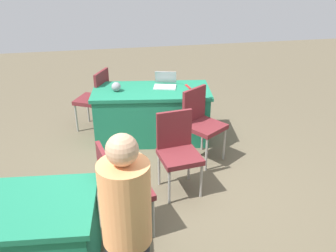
{
  "coord_description": "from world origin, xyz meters",
  "views": [
    {
      "loc": [
        0.61,
        3.3,
        2.54
      ],
      "look_at": [
        -0.03,
        0.02,
        0.9
      ],
      "focal_mm": 37.93,
      "sensor_mm": 36.0,
      "label": 1
    }
  ],
  "objects": [
    {
      "name": "chair_back_row",
      "position": [
        -0.17,
        -0.13,
        0.54
      ],
      "size": [
        0.49,
        0.49,
        0.94
      ],
      "rotation": [
        0.0,
        0.0,
        0.13
      ],
      "color": "#9E9993",
      "rests_on": "ground"
    },
    {
      "name": "chair_aisle",
      "position": [
        0.74,
        -1.92,
        0.55
      ],
      "size": [
        0.59,
        0.59,
        0.96
      ],
      "rotation": [
        0.0,
        0.0,
        4.24
      ],
      "color": "#9E9993",
      "rests_on": "ground"
    },
    {
      "name": "person_attendee_browsing",
      "position": [
        0.53,
        1.42,
        0.87
      ],
      "size": [
        0.48,
        0.48,
        1.57
      ],
      "rotation": [
        0.0,
        0.0,
        0.9
      ],
      "color": "#26262D",
      "rests_on": "ground"
    },
    {
      "name": "ground_plane",
      "position": [
        0.0,
        0.0,
        0.0
      ],
      "size": [
        14.4,
        14.4,
        0.0
      ],
      "primitive_type": "plane",
      "color": "brown"
    },
    {
      "name": "table_foreground",
      "position": [
        -0.07,
        -1.46,
        0.39
      ],
      "size": [
        1.78,
        1.01,
        0.77
      ],
      "rotation": [
        0.0,
        0.0,
        -0.14
      ],
      "color": "#1E7A56",
      "rests_on": "ground"
    },
    {
      "name": "yarn_ball",
      "position": [
        0.43,
        -1.49,
        0.84
      ],
      "size": [
        0.13,
        0.13,
        0.13
      ],
      "primitive_type": "sphere",
      "color": "gray",
      "rests_on": "table_foreground"
    },
    {
      "name": "laptop_silver",
      "position": [
        -0.29,
        -1.55,
        0.81
      ],
      "size": [
        0.38,
        0.37,
        0.21
      ],
      "rotation": [
        0.0,
        0.0,
        -0.27
      ],
      "color": "silver",
      "rests_on": "table_foreground"
    },
    {
      "name": "scissors_red",
      "position": [
        -0.61,
        -1.47,
        0.78
      ],
      "size": [
        0.06,
        0.18,
        0.01
      ],
      "primitive_type": "cube",
      "rotation": [
        0.0,
        0.0,
        1.69
      ],
      "color": "red",
      "rests_on": "table_foreground"
    },
    {
      "name": "chair_by_pillar",
      "position": [
        -0.61,
        -0.74,
        0.57
      ],
      "size": [
        0.61,
        0.61,
        0.98
      ],
      "rotation": [
        0.0,
        0.0,
        0.6
      ],
      "color": "#9E9993",
      "rests_on": "ground"
    },
    {
      "name": "chair_near_front",
      "position": [
        0.54,
        0.51,
        0.56
      ],
      "size": [
        0.52,
        0.52,
        0.97
      ],
      "rotation": [
        0.0,
        0.0,
        1.78
      ],
      "color": "#9E9993",
      "rests_on": "ground"
    }
  ]
}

